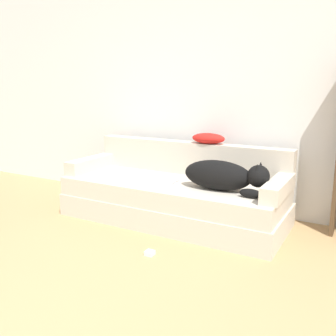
{
  "coord_description": "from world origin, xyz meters",
  "views": [
    {
      "loc": [
        1.53,
        -0.92,
        1.32
      ],
      "look_at": [
        -0.17,
        2.12,
        0.55
      ],
      "focal_mm": 40.0,
      "sensor_mm": 36.0,
      "label": 1
    }
  ],
  "objects_px": {
    "couch": "(173,201)",
    "laptop": "(160,182)",
    "power_adapter": "(150,253)",
    "dog": "(224,175)",
    "throw_pillow": "(208,138)"
  },
  "relations": [
    {
      "from": "couch",
      "to": "laptop",
      "type": "height_order",
      "value": "laptop"
    },
    {
      "from": "laptop",
      "to": "power_adapter",
      "type": "height_order",
      "value": "laptop"
    },
    {
      "from": "dog",
      "to": "laptop",
      "type": "bearing_deg",
      "value": -177.06
    },
    {
      "from": "laptop",
      "to": "power_adapter",
      "type": "distance_m",
      "value": 0.85
    },
    {
      "from": "couch",
      "to": "throw_pillow",
      "type": "distance_m",
      "value": 0.73
    },
    {
      "from": "couch",
      "to": "dog",
      "type": "distance_m",
      "value": 0.66
    },
    {
      "from": "laptop",
      "to": "power_adapter",
      "type": "xyz_separation_m",
      "value": [
        0.31,
        -0.69,
        -0.39
      ]
    },
    {
      "from": "dog",
      "to": "throw_pillow",
      "type": "xyz_separation_m",
      "value": [
        -0.35,
        0.44,
        0.26
      ]
    },
    {
      "from": "dog",
      "to": "throw_pillow",
      "type": "relative_size",
      "value": 2.24
    },
    {
      "from": "couch",
      "to": "dog",
      "type": "bearing_deg",
      "value": -7.77
    },
    {
      "from": "dog",
      "to": "laptop",
      "type": "height_order",
      "value": "dog"
    },
    {
      "from": "laptop",
      "to": "throw_pillow",
      "type": "relative_size",
      "value": 0.91
    },
    {
      "from": "laptop",
      "to": "throw_pillow",
      "type": "xyz_separation_m",
      "value": [
        0.3,
        0.48,
        0.38
      ]
    },
    {
      "from": "dog",
      "to": "laptop",
      "type": "distance_m",
      "value": 0.66
    },
    {
      "from": "dog",
      "to": "laptop",
      "type": "relative_size",
      "value": 2.46
    }
  ]
}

